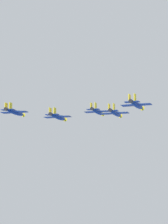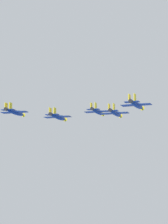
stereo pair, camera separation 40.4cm
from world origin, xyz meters
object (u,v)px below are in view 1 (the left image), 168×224
(jet_left_outer, at_px, (15,112))
(jet_right_outer, at_px, (137,105))
(jet_lead, at_px, (98,112))
(jet_left_wingman, at_px, (58,117))
(jet_right_wingman, at_px, (116,113))

(jet_left_outer, relative_size, jet_right_outer, 0.97)
(jet_lead, xyz_separation_m, jet_left_outer, (-21.40, 31.35, -3.34))
(jet_left_wingman, distance_m, jet_right_wingman, 24.58)
(jet_right_wingman, bearing_deg, jet_right_outer, -140.77)
(jet_left_wingman, height_order, jet_right_outer, jet_right_outer)
(jet_left_outer, xyz_separation_m, jet_right_outer, (-12.99, -47.42, -0.11))
(jet_lead, xyz_separation_m, jet_right_wingman, (-17.19, -8.03, -3.58))
(jet_left_wingman, relative_size, jet_right_wingman, 1.03)
(jet_left_wingman, xyz_separation_m, jet_right_wingman, (-6.49, -23.71, 0.16))
(jet_right_wingman, height_order, jet_left_outer, jet_left_outer)
(jet_left_wingman, relative_size, jet_right_outer, 1.01)
(jet_left_wingman, xyz_separation_m, jet_right_outer, (-23.69, -31.74, 0.30))
(jet_left_wingman, bearing_deg, jet_right_outer, -111.97)
(jet_right_wingman, bearing_deg, jet_lead, 39.22)
(jet_lead, relative_size, jet_right_wingman, 1.01)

